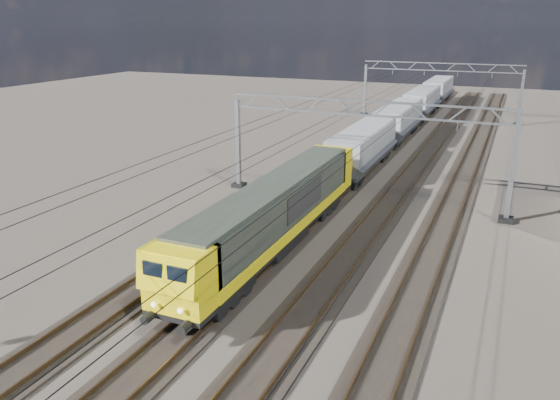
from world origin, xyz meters
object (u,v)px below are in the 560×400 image
at_px(catenary_gantry_mid, 362,148).
at_px(hopper_wagon_lead, 363,147).
at_px(locomotive, 275,211).
at_px(hopper_wagon_third, 422,101).
at_px(hopper_wagon_mid, 399,119).
at_px(catenary_gantry_far, 439,89).
at_px(hopper_wagon_fourth, 438,89).

xyz_separation_m(catenary_gantry_mid, hopper_wagon_lead, (-2.00, 7.70, -1.67)).
height_order(locomotive, hopper_wagon_third, locomotive).
relative_size(locomotive, hopper_wagon_third, 1.62).
bearing_deg(hopper_wagon_third, hopper_wagon_mid, -90.00).
bearing_deg(catenary_gantry_far, hopper_wagon_fourth, 97.96).
xyz_separation_m(catenary_gantry_far, hopper_wagon_fourth, (-2.00, 14.30, -1.67)).
relative_size(hopper_wagon_lead, hopper_wagon_third, 1.00).
xyz_separation_m(locomotive, hopper_wagon_lead, (-0.00, 17.70, -0.09)).
height_order(hopper_wagon_mid, hopper_wagon_fourth, same).
xyz_separation_m(catenary_gantry_mid, catenary_gantry_far, (0.00, 36.00, 0.00)).
bearing_deg(hopper_wagon_third, hopper_wagon_lead, -90.00).
relative_size(hopper_wagon_mid, hopper_wagon_fourth, 1.00).
bearing_deg(hopper_wagon_lead, catenary_gantry_mid, -75.44).
bearing_deg(hopper_wagon_lead, hopper_wagon_mid, 90.00).
xyz_separation_m(hopper_wagon_lead, hopper_wagon_mid, (0.00, 14.20, 0.00)).
height_order(hopper_wagon_third, hopper_wagon_fourth, same).
xyz_separation_m(catenary_gantry_mid, hopper_wagon_mid, (-2.00, 21.90, -1.67)).
height_order(hopper_wagon_lead, hopper_wagon_third, same).
xyz_separation_m(catenary_gantry_far, hopper_wagon_mid, (-2.00, -14.10, -1.67)).
height_order(hopper_wagon_lead, hopper_wagon_fourth, same).
bearing_deg(hopper_wagon_mid, catenary_gantry_mid, -84.78).
relative_size(catenary_gantry_far, locomotive, 0.94).
distance_m(hopper_wagon_lead, hopper_wagon_fourth, 42.60).
distance_m(locomotive, hopper_wagon_mid, 31.90).
height_order(catenary_gantry_mid, catenary_gantry_far, same).
relative_size(catenary_gantry_mid, hopper_wagon_lead, 1.53).
distance_m(catenary_gantry_mid, hopper_wagon_fourth, 50.37).
bearing_deg(catenary_gantry_far, catenary_gantry_mid, -90.00).
relative_size(catenary_gantry_far, hopper_wagon_third, 1.53).
height_order(locomotive, hopper_wagon_mid, locomotive).
relative_size(catenary_gantry_mid, locomotive, 0.94).
bearing_deg(hopper_wagon_mid, locomotive, -90.00).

